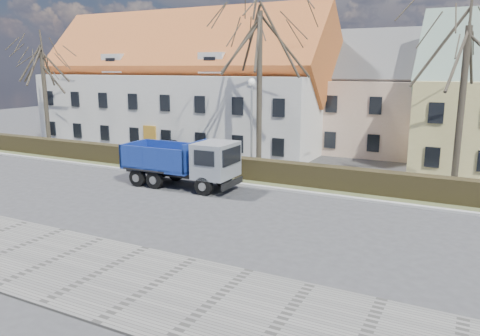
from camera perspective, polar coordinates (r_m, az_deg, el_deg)
The scene contains 14 objects.
ground at distance 23.36m, azimuth -2.14°, elevation -4.93°, with size 120.00×120.00×0.00m, color #3A3A3D.
sidewalk_near at distance 16.94m, azimuth -16.73°, elevation -12.14°, with size 80.00×5.00×0.08m, color gray.
curb_far at distance 27.28m, azimuth 2.62°, elevation -2.28°, with size 80.00×0.30×0.12m, color #B1AFAC.
grass_strip at distance 28.71m, azimuth 3.95°, elevation -1.59°, with size 80.00×3.00×0.10m, color #464F2C.
hedge at distance 28.39m, azimuth 3.81°, elevation -0.50°, with size 60.00×0.90×1.30m, color black.
building_white at distance 42.84m, azimuth -6.89°, elevation 9.27°, with size 26.80×10.80×9.50m, color silver, non-canonical shape.
building_pink at distance 40.14m, azimuth 17.35°, elevation 7.54°, with size 10.80×8.80×8.00m, color #CFAB93, non-canonical shape.
tree_0 at distance 43.27m, azimuth -22.71°, elevation 8.72°, with size 7.20×7.20×9.90m, color #332D23, non-canonical shape.
tree_1 at distance 30.80m, azimuth 2.38°, elevation 11.16°, with size 9.20×9.20×12.65m, color #332D23, non-canonical shape.
tree_2 at distance 27.97m, azimuth 25.50°, elevation 8.21°, with size 8.00×8.00×11.00m, color #332D23, non-canonical shape.
dump_truck at distance 27.59m, azimuth -7.71°, elevation 0.73°, with size 7.22×2.68×2.89m, color navy, non-canonical shape.
streetlight at distance 29.60m, azimuth 1.42°, elevation 4.94°, with size 0.49×0.49×6.28m, color #979898, non-canonical shape.
cart_frame at distance 29.77m, azimuth -5.84°, elevation -0.57°, with size 0.72×0.41×0.65m, color silver, non-canonical shape.
parked_car_a at distance 37.48m, azimuth -8.46°, elevation 2.53°, with size 1.58×3.93×1.34m, color black.
Camera 1 is at (11.01, -19.42, 6.88)m, focal length 35.00 mm.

